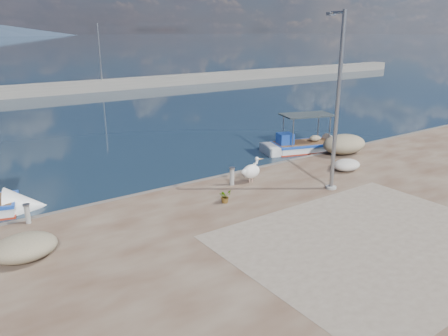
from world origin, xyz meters
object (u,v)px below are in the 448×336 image
lamp_post (337,109)px  bollard_near (232,175)px  pelican (251,171)px  boat_right (304,147)px

lamp_post → bollard_near: bearing=138.8°
pelican → lamp_post: (2.22, -2.49, 2.78)m
bollard_near → lamp_post: bearing=-41.2°
boat_right → lamp_post: bearing=-109.7°
lamp_post → pelican: bearing=131.7°
bollard_near → boat_right: bearing=24.0°
pelican → lamp_post: size_ratio=0.16×
boat_right → lamp_post: lamp_post is taller
bollard_near → pelican: bearing=-13.8°
boat_right → bollard_near: size_ratio=7.14×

